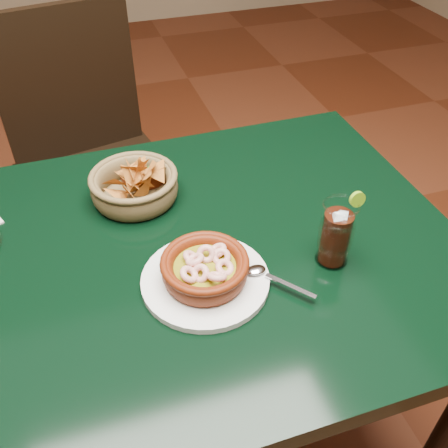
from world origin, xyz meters
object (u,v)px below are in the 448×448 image
object	(u,v)px
shrimp_plate	(205,271)
cola_drink	(336,234)
dining_table	(154,292)
chip_basket	(135,185)
dining_chair	(92,160)

from	to	relation	value
shrimp_plate	cola_drink	size ratio (longest dim) A/B	1.87
dining_table	chip_basket	distance (m)	0.23
shrimp_plate	chip_basket	bearing A→B (deg)	104.35
shrimp_plate	cola_drink	bearing A→B (deg)	-4.27
dining_table	shrimp_plate	size ratio (longest dim) A/B	4.29
cola_drink	chip_basket	bearing A→B (deg)	136.15
dining_table	dining_chair	size ratio (longest dim) A/B	1.24
dining_table	dining_chair	xyz separation A→B (m)	(-0.06, 0.71, -0.12)
cola_drink	dining_chair	bearing A→B (deg)	114.59
shrimp_plate	chip_basket	distance (m)	0.29
dining_table	cola_drink	bearing A→B (deg)	-19.34
dining_chair	dining_table	bearing A→B (deg)	-85.37
shrimp_plate	cola_drink	distance (m)	0.24
dining_table	chip_basket	size ratio (longest dim) A/B	5.54
dining_table	chip_basket	bearing A→B (deg)	86.92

